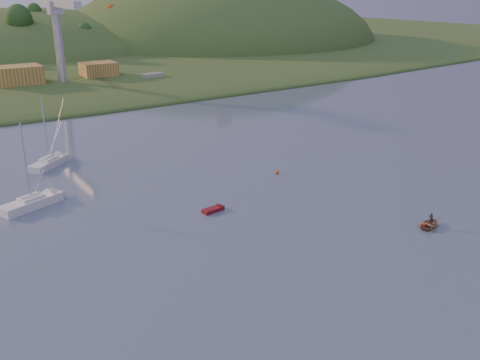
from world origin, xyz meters
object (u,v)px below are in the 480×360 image
sailboat_far (31,202)px  canoe (430,224)px  sailboat_near (49,162)px  red_tender (217,208)px

sailboat_far → canoe: size_ratio=3.22×
sailboat_near → red_tender: bearing=-106.9°
red_tender → sailboat_near: bearing=106.2°
sailboat_near → red_tender: sailboat_near is taller
sailboat_near → sailboat_far: (-6.24, -15.10, 0.01)m
sailboat_far → sailboat_near: bearing=46.9°
sailboat_far → canoe: bearing=-61.2°
sailboat_far → canoe: (36.27, -31.03, -0.36)m
sailboat_near → sailboat_far: size_ratio=0.98×
sailboat_near → canoe: 55.04m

